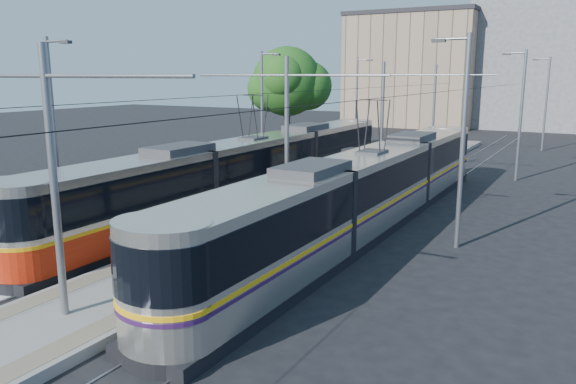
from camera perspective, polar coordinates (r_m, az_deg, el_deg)
The scene contains 14 objects.
ground at distance 19.02m, azimuth -12.19°, elevation -8.52°, with size 160.00×160.00×0.00m, color black.
platform at distance 33.15m, azimuth 7.55°, elevation 0.65°, with size 4.00×50.00×0.30m, color gray.
tactile_strip_left at distance 33.67m, azimuth 5.27°, elevation 1.15°, with size 0.70×50.00×0.01m, color gray.
tactile_strip_right at distance 32.62m, azimuth 9.92°, elevation 0.68°, with size 0.70×50.00×0.01m, color gray.
rails at distance 33.17m, azimuth 7.54°, elevation 0.43°, with size 8.71×70.00×0.03m.
track_arrow at distance 19.76m, azimuth -26.05°, elevation -8.69°, with size 1.20×5.00×0.01m, color silver.
tram_left at distance 29.11m, azimuth -3.52°, elevation 2.30°, with size 2.43×29.09×5.50m.
tram_right at distance 24.14m, azimuth 8.41°, elevation 0.56°, with size 2.43×27.99×5.50m.
catenary at distance 29.97m, azimuth 5.73°, elevation 7.96°, with size 9.20×70.00×7.00m.
street_lamps at distance 36.35m, azimuth 10.10°, elevation 7.97°, with size 15.18×38.22×8.00m.
shelter at distance 30.24m, azimuth 6.37°, elevation 2.29°, with size 0.75×1.13×2.38m.
tree at distance 45.04m, azimuth 0.46°, elevation 11.04°, with size 5.99×5.54×8.70m.
building_left at distance 76.47m, azimuth 12.90°, elevation 12.02°, with size 16.32×12.24×14.25m.
building_centre at distance 77.48m, azimuth 25.46°, elevation 11.76°, with size 18.36×14.28×15.80m.
Camera 1 is at (11.99, -13.24, 6.54)m, focal length 35.00 mm.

